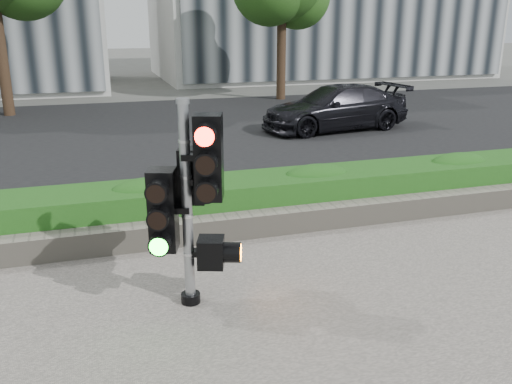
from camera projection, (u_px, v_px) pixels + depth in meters
ground at (282, 299)px, 6.21m from camera, size 120.00×120.00×0.00m
road at (163, 133)px, 15.32m from camera, size 60.00×13.00×0.02m
curb at (218, 208)px, 9.06m from camera, size 60.00×0.25×0.12m
stone_wall at (238, 226)px, 7.88m from camera, size 12.00×0.32×0.34m
hedge at (227, 201)px, 8.42m from camera, size 12.00×1.00×0.68m
traffic_signal at (190, 195)px, 5.74m from camera, size 0.84×0.69×2.28m
car_dark at (335, 107)px, 15.61m from camera, size 4.58×2.34×1.27m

